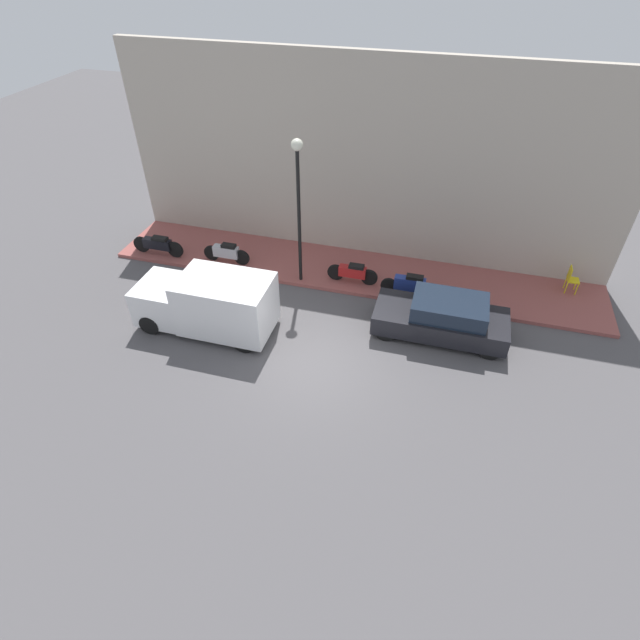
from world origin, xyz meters
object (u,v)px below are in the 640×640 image
Objects in this scene: parked_car at (443,318)px; cafe_chair at (571,278)px; streetlamp at (298,188)px; motorcycle_black at (158,244)px; delivery_van at (207,303)px; scooter_silver at (226,252)px; motorcycle_red at (353,272)px; motorcycle_blue at (410,285)px.

parked_car reaches higher than cafe_chair.
motorcycle_black is at bearing 88.49° from streetlamp.
delivery_van is 3.74m from scooter_silver.
delivery_van is at bearing 114.03° from cafe_chair.
cafe_chair reaches higher than motorcycle_red.
parked_car is 1.97× the size of motorcycle_black.
parked_car is 6.19m from streetlamp.
motorcycle_red is 7.61m from cafe_chair.
scooter_silver is at bearing -86.01° from motorcycle_black.
motorcycle_black is 6.62m from streetlamp.
motorcycle_blue is at bearing -90.56° from motorcycle_black.
streetlamp reaches higher than motorcycle_red.
scooter_silver is 0.93× the size of motorcycle_blue.
motorcycle_black is 2.18× the size of cafe_chair.
delivery_van reaches higher than scooter_silver.
motorcycle_red is at bearing 60.11° from parked_car.
scooter_silver is 1.91× the size of cafe_chair.
motorcycle_blue is 5.00m from streetlamp.
motorcycle_red is at bearing -88.59° from motorcycle_black.
motorcycle_red is 0.36× the size of streetlamp.
cafe_chair is (5.08, -11.39, -0.30)m from delivery_van.
parked_car is 2.09× the size of motorcycle_blue.
delivery_van is 0.86× the size of streetlamp.
motorcycle_blue is at bearing -92.38° from scooter_silver.
motorcycle_red is at bearing -90.06° from scooter_silver.
scooter_silver is at bearing 89.94° from motorcycle_red.
motorcycle_red is 2.10m from motorcycle_blue.
parked_car is at bearing -98.86° from motorcycle_black.
parked_car is 3.83m from motorcycle_red.
streetlamp reaches higher than motorcycle_black.
delivery_van is 4.55× the size of cafe_chair.
scooter_silver is 1.00× the size of motorcycle_red.
delivery_van is 2.39× the size of motorcycle_red.
delivery_van is at bearing -131.93° from motorcycle_black.
motorcycle_black reaches higher than motorcycle_red.
parked_car is 5.36m from cafe_chair.
parked_car is 0.94× the size of delivery_van.
motorcycle_red is 0.87× the size of motorcycle_black.
delivery_van is at bearing 132.27° from motorcycle_red.
streetlamp is (-0.15, -5.85, 3.10)m from motorcycle_black.
motorcycle_blue is (3.29, -6.02, -0.39)m from delivery_van.
cafe_chair is at bearing -83.10° from scooter_silver.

